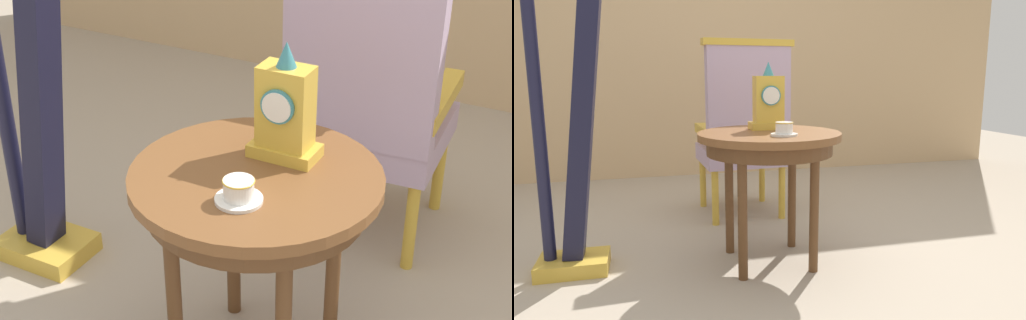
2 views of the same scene
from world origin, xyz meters
The scene contains 5 objects.
side_table centered at (-0.01, 0.02, 0.58)m, with size 0.69×0.69×0.66m.
teacup_left centered at (0.02, -0.12, 0.69)m, with size 0.12×0.12×0.06m.
mantel_clock centered at (0.02, 0.14, 0.79)m, with size 0.19×0.11×0.34m.
armchair centered at (0.02, 0.80, 0.59)m, with size 0.57×0.56×1.14m.
harp centered at (-0.91, 0.15, 0.75)m, with size 0.40×0.24×1.84m.
Camera 1 is at (0.82, -1.56, 1.68)m, focal length 54.20 mm.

